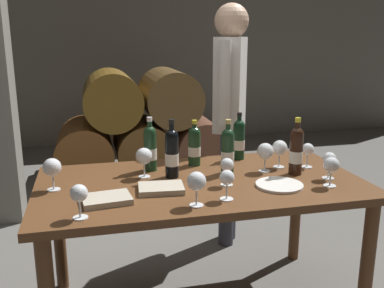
# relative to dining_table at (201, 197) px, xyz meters

# --- Properties ---
(cellar_back_wall) EXTENTS (10.00, 0.24, 2.80)m
(cellar_back_wall) POSITION_rel_dining_table_xyz_m (0.00, 4.20, 0.73)
(cellar_back_wall) COLOR slate
(cellar_back_wall) RESTS_ON ground_plane
(barrel_stack) EXTENTS (1.86, 0.90, 1.15)m
(barrel_stack) POSITION_rel_dining_table_xyz_m (0.00, 2.60, -0.15)
(barrel_stack) COLOR brown
(barrel_stack) RESTS_ON ground_plane
(dining_table) EXTENTS (1.70, 0.90, 0.76)m
(dining_table) POSITION_rel_dining_table_xyz_m (0.00, 0.00, 0.00)
(dining_table) COLOR brown
(dining_table) RESTS_ON ground_plane
(wine_bottle_0) EXTENTS (0.07, 0.07, 0.27)m
(wine_bottle_0) POSITION_rel_dining_table_xyz_m (0.03, 0.28, 0.21)
(wine_bottle_0) COLOR #19381E
(wine_bottle_0) RESTS_ON dining_table
(wine_bottle_1) EXTENTS (0.07, 0.07, 0.32)m
(wine_bottle_1) POSITION_rel_dining_table_xyz_m (0.53, -0.02, 0.23)
(wine_bottle_1) COLOR black
(wine_bottle_1) RESTS_ON dining_table
(wine_bottle_2) EXTENTS (0.07, 0.07, 0.31)m
(wine_bottle_2) POSITION_rel_dining_table_xyz_m (-0.23, 0.24, 0.22)
(wine_bottle_2) COLOR #19381E
(wine_bottle_2) RESTS_ON dining_table
(wine_bottle_3) EXTENTS (0.07, 0.07, 0.32)m
(wine_bottle_3) POSITION_rel_dining_table_xyz_m (-0.14, 0.09, 0.23)
(wine_bottle_3) COLOR black
(wine_bottle_3) RESTS_ON dining_table
(wine_bottle_4) EXTENTS (0.07, 0.07, 0.30)m
(wine_bottle_4) POSITION_rel_dining_table_xyz_m (0.17, 0.08, 0.22)
(wine_bottle_4) COLOR #19381E
(wine_bottle_4) RESTS_ON dining_table
(wine_bottle_5) EXTENTS (0.07, 0.07, 0.29)m
(wine_bottle_5) POSITION_rel_dining_table_xyz_m (0.33, 0.35, 0.22)
(wine_bottle_5) COLOR black
(wine_bottle_5) RESTS_ON dining_table
(wine_glass_0) EXTENTS (0.07, 0.07, 0.15)m
(wine_glass_0) POSITION_rel_dining_table_xyz_m (-0.61, -0.35, 0.20)
(wine_glass_0) COLOR white
(wine_glass_0) RESTS_ON dining_table
(wine_glass_1) EXTENTS (0.08, 0.08, 0.15)m
(wine_glass_1) POSITION_rel_dining_table_xyz_m (0.61, -0.24, 0.20)
(wine_glass_1) COLOR white
(wine_glass_1) RESTS_ON dining_table
(wine_glass_2) EXTENTS (0.07, 0.07, 0.14)m
(wine_glass_2) POSITION_rel_dining_table_xyz_m (0.11, -0.10, 0.19)
(wine_glass_2) COLOR white
(wine_glass_2) RESTS_ON dining_table
(wine_glass_3) EXTENTS (0.07, 0.07, 0.14)m
(wine_glass_3) POSITION_rel_dining_table_xyz_m (0.66, 0.08, 0.19)
(wine_glass_3) COLOR white
(wine_glass_3) RESTS_ON dining_table
(wine_glass_4) EXTENTS (0.07, 0.07, 0.15)m
(wine_glass_4) POSITION_rel_dining_table_xyz_m (0.67, -0.13, 0.20)
(wine_glass_4) COLOR white
(wine_glass_4) RESTS_ON dining_table
(wine_glass_5) EXTENTS (0.09, 0.09, 0.16)m
(wine_glass_5) POSITION_rel_dining_table_xyz_m (-0.28, 0.13, 0.21)
(wine_glass_5) COLOR white
(wine_glass_5) RESTS_ON dining_table
(wine_glass_6) EXTENTS (0.09, 0.09, 0.16)m
(wine_glass_6) POSITION_rel_dining_table_xyz_m (0.50, 0.12, 0.20)
(wine_glass_6) COLOR white
(wine_glass_6) RESTS_ON dining_table
(wine_glass_7) EXTENTS (0.09, 0.09, 0.16)m
(wine_glass_7) POSITION_rel_dining_table_xyz_m (-0.75, 0.03, 0.21)
(wine_glass_7) COLOR white
(wine_glass_7) RESTS_ON dining_table
(wine_glass_8) EXTENTS (0.07, 0.07, 0.14)m
(wine_glass_8) POSITION_rel_dining_table_xyz_m (0.05, -0.29, 0.19)
(wine_glass_8) COLOR white
(wine_glass_8) RESTS_ON dining_table
(wine_glass_9) EXTENTS (0.09, 0.09, 0.16)m
(wine_glass_9) POSITION_rel_dining_table_xyz_m (-0.11, -0.33, 0.20)
(wine_glass_9) COLOR white
(wine_glass_9) RESTS_ON dining_table
(wine_glass_10) EXTENTS (0.09, 0.09, 0.16)m
(wine_glass_10) POSITION_rel_dining_table_xyz_m (0.39, 0.07, 0.21)
(wine_glass_10) COLOR white
(wine_glass_10) RESTS_ON dining_table
(tasting_notebook) EXTENTS (0.24, 0.18, 0.03)m
(tasting_notebook) POSITION_rel_dining_table_xyz_m (-0.50, -0.19, 0.11)
(tasting_notebook) COLOR #B2A893
(tasting_notebook) RESTS_ON dining_table
(leather_ledger) EXTENTS (0.23, 0.18, 0.03)m
(leather_ledger) POSITION_rel_dining_table_xyz_m (-0.23, -0.11, 0.11)
(leather_ledger) COLOR #B2A893
(leather_ledger) RESTS_ON dining_table
(serving_plate) EXTENTS (0.24, 0.24, 0.01)m
(serving_plate) POSITION_rel_dining_table_xyz_m (0.36, -0.18, 0.10)
(serving_plate) COLOR white
(serving_plate) RESTS_ON dining_table
(sommelier_presenting) EXTENTS (0.31, 0.45, 1.72)m
(sommelier_presenting) POSITION_rel_dining_table_xyz_m (0.40, 0.75, 0.37)
(sommelier_presenting) COLOR #383842
(sommelier_presenting) RESTS_ON ground_plane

